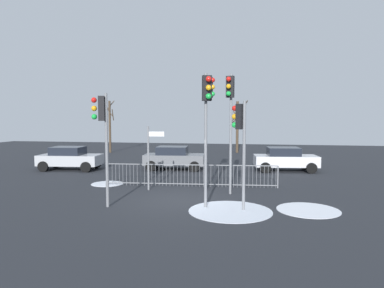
{
  "coord_description": "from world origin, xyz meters",
  "views": [
    {
      "loc": [
        2.94,
        -13.54,
        3.34
      ],
      "look_at": [
        0.03,
        3.04,
        2.04
      ],
      "focal_mm": 32.71,
      "sensor_mm": 36.0,
      "label": 1
    }
  ],
  "objects": [
    {
      "name": "snow_patch_kerb",
      "position": [
        4.92,
        -0.69,
        0.01
      ],
      "size": [
        2.23,
        2.23,
        0.01
      ],
      "primitive_type": "cylinder",
      "color": "white",
      "rests_on": "ground"
    },
    {
      "name": "traffic_light_mid_right",
      "position": [
        0.96,
        1.83,
        3.78
      ],
      "size": [
        0.49,
        0.44,
        5.19
      ],
      "rotation": [
        0.0,
        0.0,
        4.08
      ],
      "color": "slate",
      "rests_on": "ground"
    },
    {
      "name": "pedestrian_guard_railing",
      "position": [
        -0.01,
        2.82,
        0.55
      ],
      "size": [
        8.31,
        0.7,
        1.07
      ],
      "rotation": [
        0.0,
        0.0,
        0.08
      ],
      "color": "slate",
      "rests_on": "ground"
    },
    {
      "name": "traffic_light_foreground_left",
      "position": [
        1.96,
        1.37,
        3.76
      ],
      "size": [
        0.36,
        0.56,
        5.16
      ],
      "rotation": [
        0.0,
        0.0,
        2.94
      ],
      "color": "slate",
      "rests_on": "ground"
    },
    {
      "name": "bare_tree_left",
      "position": [
        1.47,
        19.45,
        2.56
      ],
      "size": [
        1.71,
        1.37,
        4.88
      ],
      "color": "#473828",
      "rests_on": "ground"
    },
    {
      "name": "car_white_mid",
      "position": [
        4.9,
        8.59,
        0.77
      ],
      "size": [
        3.96,
        2.26,
        1.47
      ],
      "rotation": [
        0.0,
        0.0,
        0.11
      ],
      "color": "silver",
      "rests_on": "ground"
    },
    {
      "name": "direction_sign_post",
      "position": [
        -1.69,
        1.7,
        1.64
      ],
      "size": [
        0.79,
        0.1,
        2.92
      ],
      "rotation": [
        0.0,
        0.0,
        0.06
      ],
      "color": "slate",
      "rests_on": "ground"
    },
    {
      "name": "snow_patch_verge",
      "position": [
        2.17,
        -1.31,
        0.01
      ],
      "size": [
        2.98,
        2.98,
        0.01
      ],
      "primitive_type": "cylinder",
      "color": "silver",
      "rests_on": "ground"
    },
    {
      "name": "car_grey_far",
      "position": [
        -2.02,
        8.06,
        0.77
      ],
      "size": [
        3.92,
        2.17,
        1.47
      ],
      "rotation": [
        0.0,
        0.0,
        0.08
      ],
      "color": "slate",
      "rests_on": "ground"
    },
    {
      "name": "traffic_light_mid_left",
      "position": [
        2.5,
        -0.99,
        2.86
      ],
      "size": [
        0.51,
        0.42,
        3.9
      ],
      "rotation": [
        0.0,
        0.0,
        1.04
      ],
      "color": "slate",
      "rests_on": "ground"
    },
    {
      "name": "traffic_light_rear_left",
      "position": [
        1.28,
        -1.05,
        3.59
      ],
      "size": [
        0.38,
        0.54,
        4.91
      ],
      "rotation": [
        0.0,
        0.0,
        3.51
      ],
      "color": "slate",
      "rests_on": "ground"
    },
    {
      "name": "ground_plane",
      "position": [
        0.0,
        0.0,
        0.0
      ],
      "size": [
        60.0,
        60.0,
        0.0
      ],
      "primitive_type": "plane",
      "color": "#26282D"
    },
    {
      "name": "snow_patch_island",
      "position": [
        -4.22,
        2.72,
        0.01
      ],
      "size": [
        1.59,
        1.59,
        0.01
      ],
      "primitive_type": "cylinder",
      "color": "white",
      "rests_on": "ground"
    },
    {
      "name": "bare_tree_centre",
      "position": [
        -10.34,
        17.46,
        2.56
      ],
      "size": [
        1.14,
        1.15,
        4.91
      ],
      "color": "#473828",
      "rests_on": "ground"
    },
    {
      "name": "car_silver_trailing",
      "position": [
        -8.46,
        6.72,
        0.77
      ],
      "size": [
        3.93,
        2.19,
        1.47
      ],
      "rotation": [
        0.0,
        0.0,
        0.08
      ],
      "color": "#B2B5BA",
      "rests_on": "ground"
    },
    {
      "name": "traffic_light_foreground_right",
      "position": [
        -2.5,
        -1.55,
        3.08
      ],
      "size": [
        0.54,
        0.39,
        4.2
      ],
      "rotation": [
        0.0,
        0.0,
        1.97
      ],
      "color": "slate",
      "rests_on": "ground"
    }
  ]
}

